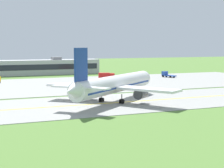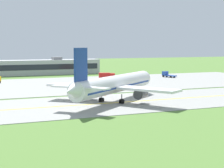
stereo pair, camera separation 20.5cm
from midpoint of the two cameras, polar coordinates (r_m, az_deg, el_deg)
The scene contains 9 objects.
ground_plane at distance 86.47m, azimuth 2.25°, elevation -2.81°, with size 500.00×500.00×0.00m, color #517A33.
taxiway_strip at distance 86.47m, azimuth 2.25°, elevation -2.77°, with size 240.00×28.00×0.10m, color gray.
apron_pad at distance 128.66m, azimuth -1.78°, elevation 0.15°, with size 140.00×52.00×0.10m, color gray.
taxiway_centreline at distance 86.46m, azimuth 2.25°, elevation -2.74°, with size 220.00×0.60×0.01m, color yellow.
airplane_lead at distance 86.02m, azimuth 0.31°, elevation -0.07°, with size 32.96×29.50×12.70m.
service_truck_baggage at distance 153.06m, azimuth 8.36°, elevation 1.46°, with size 3.65×6.71×2.59m.
service_truck_fuel at distance 141.55m, azimuth -0.92°, elevation 1.29°, with size 6.33×3.67×2.60m.
terminal_building at distance 165.62m, azimuth -12.72°, elevation 2.46°, with size 63.24×8.18×7.77m.
traffic_cone_near_edge at distance 96.34m, azimuth -1.13°, elevation -1.71°, with size 0.44×0.44×0.60m, color orange.
Camera 1 is at (-36.88, -77.07, 13.37)m, focal length 59.81 mm.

